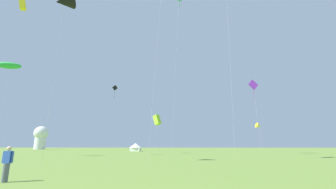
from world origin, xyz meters
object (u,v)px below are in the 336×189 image
kite_purple_diamond (253,86)px  observatory_dome (41,136)px  kite_yellow_delta (258,126)px  person_spectator (7,164)px  kite_black_diamond (115,90)px  kite_green_parafoil (9,66)px  festival_tent_right (136,147)px  kite_lime_box (157,120)px  kite_yellow_box (23,5)px  kite_black_delta (64,1)px

kite_purple_diamond → observatory_dome: kite_purple_diamond is taller
kite_yellow_delta → person_spectator: kite_yellow_delta is taller
kite_black_diamond → kite_green_parafoil: bearing=-108.1°
kite_green_parafoil → festival_tent_right: (14.34, 38.26, -13.62)m
kite_yellow_delta → kite_green_parafoil: 57.41m
kite_purple_diamond → observatory_dome: 101.84m
person_spectator → festival_tent_right: bearing=95.7°
kite_yellow_delta → festival_tent_right: kite_yellow_delta is taller
kite_lime_box → kite_green_parafoil: kite_green_parafoil is taller
kite_black_diamond → person_spectator: kite_black_diamond is taller
kite_yellow_box → kite_purple_diamond: bearing=10.5°
kite_yellow_box → observatory_dome: kite_yellow_box is taller
kite_black_delta → kite_lime_box: 33.69m
kite_black_delta → kite_green_parafoil: (-15.89, 12.44, -2.91)m
kite_yellow_delta → kite_purple_diamond: bearing=-108.9°
kite_black_diamond → kite_lime_box: bearing=-36.8°
kite_lime_box → kite_green_parafoil: size_ratio=0.57×
kite_black_diamond → kite_purple_diamond: kite_black_diamond is taller
kite_black_diamond → kite_purple_diamond: size_ratio=1.35×
observatory_dome → person_spectator: bearing=-58.0°
kite_black_delta → kite_purple_diamond: 34.47m
kite_lime_box → kite_green_parafoil: 30.81m
kite_purple_diamond → kite_green_parafoil: bearing=-169.0°
kite_yellow_box → kite_yellow_delta: 59.73m
kite_yellow_box → kite_green_parafoil: size_ratio=1.78×
kite_black_diamond → kite_green_parafoil: (-9.54, -29.11, -2.78)m
kite_yellow_box → kite_yellow_delta: size_ratio=3.59×
kite_black_delta → kite_purple_diamond: bearing=37.5°
person_spectator → observatory_dome: size_ratio=0.16×
kite_black_delta → kite_yellow_delta: bearing=50.0°
kite_purple_diamond → person_spectator: bearing=-125.5°
kite_black_delta → person_spectator: (4.57, -10.77, -17.06)m
kite_yellow_box → kite_lime_box: (22.93, 18.35, -19.13)m
kite_lime_box → person_spectator: 42.66m
kite_lime_box → festival_tent_right: (-8.94, 19.45, -6.32)m
kite_black_delta → kite_yellow_box: bearing=140.3°
festival_tent_right → kite_green_parafoil: bearing=-110.6°
kite_green_parafoil → person_spectator: 34.02m
kite_lime_box → kite_green_parafoil: bearing=-141.1°
kite_black_delta → kite_lime_box: kite_black_delta is taller
kite_black_diamond → kite_yellow_delta: kite_black_diamond is taller
kite_purple_diamond → kite_lime_box: bearing=152.0°
kite_black_delta → kite_yellow_delta: 53.60m
kite_lime_box → observatory_dome: 79.72m
kite_black_delta → kite_yellow_delta: (33.71, 40.19, -11.03)m
kite_black_diamond → kite_green_parafoil: size_ratio=1.23×
kite_purple_diamond → kite_yellow_delta: 21.40m
person_spectator → observatory_dome: bearing=122.0°
kite_yellow_box → kite_lime_box: 35.05m
observatory_dome → kite_purple_diamond: bearing=-37.4°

